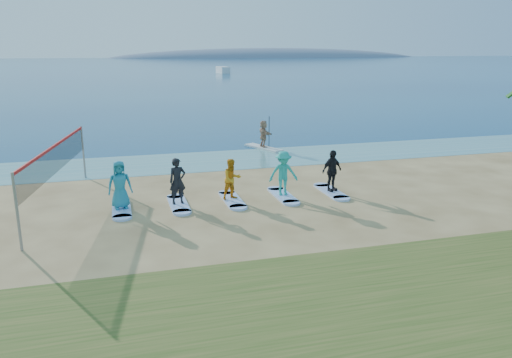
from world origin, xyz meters
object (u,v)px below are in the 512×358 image
object	(u,v)px
surfboard_0	(122,209)
surfboard_3	(283,196)
student_1	(178,181)
surfboard_2	(232,200)
volleyball_net	(56,159)
paddleboarder	(264,134)
paddleboard	(264,148)
student_2	(232,179)
student_3	(283,173)
student_0	(120,185)
student_4	(332,171)
boat_offshore_b	(223,73)
surfboard_1	(178,204)
surfboard_4	(331,192)

from	to	relation	value
surfboard_0	surfboard_3	bearing A→B (deg)	0.00
student_1	surfboard_2	distance (m)	2.39
surfboard_3	volleyball_net	bearing A→B (deg)	172.42
paddleboarder	student_1	world-z (taller)	student_1
volleyball_net	student_1	size ratio (longest dim) A/B	4.91
paddleboard	student_2	bearing A→B (deg)	-136.47
surfboard_3	student_3	distance (m)	0.97
student_0	surfboard_2	xyz separation A→B (m)	(4.38, 0.00, -0.97)
volleyball_net	student_4	size ratio (longest dim) A/B	5.04
boat_offshore_b	surfboard_1	size ratio (longest dim) A/B	2.82
boat_offshore_b	student_3	size ratio (longest dim) A/B	3.34
boat_offshore_b	surfboard_4	bearing A→B (deg)	-102.33
student_1	surfboard_0	bearing A→B (deg)	169.99
paddleboard	paddleboarder	bearing A→B (deg)	0.00
boat_offshore_b	surfboard_0	distance (m)	106.89
paddleboarder	surfboard_4	xyz separation A→B (m)	(0.04, -10.05, -0.90)
surfboard_0	surfboard_4	distance (m)	8.76
student_1	student_2	xyz separation A→B (m)	(2.19, 0.00, -0.08)
surfboard_3	surfboard_0	bearing A→B (deg)	180.00
student_4	paddleboard	bearing A→B (deg)	70.91
student_1	student_2	distance (m)	2.19
volleyball_net	surfboard_4	distance (m)	11.28
student_0	student_4	world-z (taller)	student_0
surfboard_1	surfboard_3	xyz separation A→B (m)	(4.38, 0.00, 0.00)
student_1	paddleboarder	bearing A→B (deg)	46.96
student_1	boat_offshore_b	bearing A→B (deg)	66.90
surfboard_3	surfboard_2	bearing A→B (deg)	180.00
volleyball_net	boat_offshore_b	distance (m)	106.36
student_0	surfboard_3	world-z (taller)	student_0
paddleboarder	surfboard_4	bearing A→B (deg)	172.58
boat_offshore_b	surfboard_4	distance (m)	105.08
paddleboarder	surfboard_2	distance (m)	10.99
surfboard_1	student_1	distance (m)	0.96
student_0	surfboard_4	xyz separation A→B (m)	(8.76, 0.00, -0.97)
student_2	student_4	distance (m)	4.38
surfboard_2	paddleboard	bearing A→B (deg)	66.62
volleyball_net	surfboard_1	distance (m)	5.00
student_0	student_4	bearing A→B (deg)	-6.81
surfboard_1	student_2	size ratio (longest dim) A/B	1.32
student_2	paddleboard	bearing A→B (deg)	49.75
surfboard_2	student_0	bearing A→B (deg)	180.00
volleyball_net	surfboard_2	world-z (taller)	volleyball_net
paddleboarder	student_3	size ratio (longest dim) A/B	0.88
volleyball_net	student_4	distance (m)	11.17
student_1	surfboard_3	bearing A→B (deg)	-10.01
surfboard_3	boat_offshore_b	bearing A→B (deg)	79.23
boat_offshore_b	student_4	size ratio (longest dim) A/B	3.48
paddleboarder	student_2	distance (m)	10.95
student_4	surfboard_1	bearing A→B (deg)	160.71
surfboard_0	student_4	xyz separation A→B (m)	(8.76, 0.00, 0.94)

